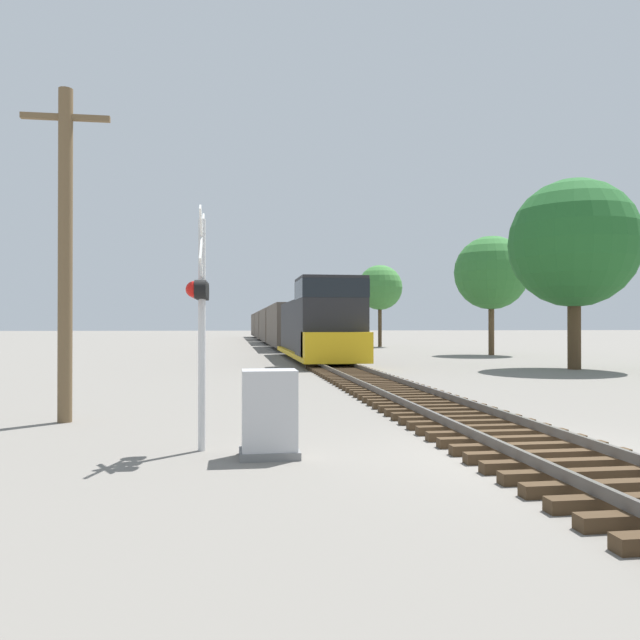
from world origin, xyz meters
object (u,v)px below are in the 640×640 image
tree_deep_background (380,288)px  utility_pole (65,249)px  tree_mid_background (491,273)px  relay_cabinet (269,414)px  crossing_signal_near (200,302)px  freight_train (277,326)px  tree_far_right (574,244)px

tree_deep_background → utility_pole: bearing=-111.9°
tree_mid_background → relay_cabinet: bearing=-119.0°
crossing_signal_near → tree_mid_background: size_ratio=0.49×
crossing_signal_near → tree_deep_background: 47.66m
freight_train → tree_mid_background: size_ratio=9.74×
tree_far_right → relay_cabinet: bearing=-131.5°
utility_pole → tree_far_right: size_ratio=0.80×
relay_cabinet → tree_far_right: tree_far_right is taller
crossing_signal_near → utility_pole: bearing=-137.8°
freight_train → crossing_signal_near: 55.29m
crossing_signal_near → tree_deep_background: tree_deep_background is taller
tree_far_right → tree_deep_background: bearing=94.0°
tree_far_right → tree_mid_background: 13.29m
crossing_signal_near → utility_pole: size_ratio=0.56×
tree_far_right → tree_mid_background: bearing=82.5°
crossing_signal_near → tree_deep_background: bearing=164.1°
tree_mid_background → tree_deep_background: bearing=103.2°
freight_train → tree_far_right: bearing=-74.4°
freight_train → tree_mid_background: bearing=-63.9°
freight_train → crossing_signal_near: size_ratio=19.80×
relay_cabinet → tree_deep_background: size_ratio=0.18×
crossing_signal_near → tree_mid_background: tree_mid_background is taller
tree_far_right → tree_deep_background: 29.29m
freight_train → utility_pole: utility_pole is taller
relay_cabinet → tree_deep_background: (12.90, 46.12, 4.76)m
tree_far_right → tree_deep_background: (-2.03, 29.22, -0.33)m
crossing_signal_near → tree_mid_background: 34.49m
crossing_signal_near → tree_far_right: 23.06m
crossing_signal_near → relay_cabinet: bearing=59.9°
utility_pole → tree_deep_background: tree_deep_background is taller
tree_mid_background → tree_deep_background: size_ratio=1.07×
freight_train → tree_deep_background: size_ratio=10.37×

